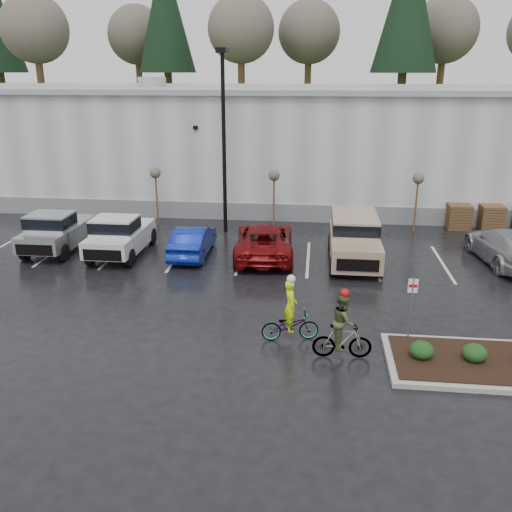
# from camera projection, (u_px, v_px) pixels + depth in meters

# --- Properties ---
(ground) EXTENTS (120.00, 120.00, 0.00)m
(ground) POSITION_uv_depth(u_px,v_px,m) (287.00, 340.00, 17.35)
(ground) COLOR black
(ground) RESTS_ON ground
(warehouse) EXTENTS (60.50, 15.50, 7.20)m
(warehouse) POSITION_uv_depth(u_px,v_px,m) (307.00, 141.00, 36.84)
(warehouse) COLOR #ADAEB1
(warehouse) RESTS_ON ground
(wooded_ridge) EXTENTS (80.00, 25.00, 6.00)m
(wooded_ridge) POSITION_uv_depth(u_px,v_px,m) (312.00, 121.00, 58.68)
(wooded_ridge) COLOR #253616
(wooded_ridge) RESTS_ON ground
(lamppost) EXTENTS (0.50, 1.00, 9.22)m
(lamppost) POSITION_uv_depth(u_px,v_px,m) (224.00, 123.00, 27.21)
(lamppost) COLOR black
(lamppost) RESTS_ON ground
(sapling_west) EXTENTS (0.60, 0.60, 3.20)m
(sapling_west) POSITION_uv_depth(u_px,v_px,m) (155.00, 176.00, 29.54)
(sapling_west) COLOR #503D20
(sapling_west) RESTS_ON ground
(sapling_mid) EXTENTS (0.60, 0.60, 3.20)m
(sapling_mid) POSITION_uv_depth(u_px,v_px,m) (274.00, 179.00, 28.85)
(sapling_mid) COLOR #503D20
(sapling_mid) RESTS_ON ground
(sapling_east) EXTENTS (0.60, 0.60, 3.20)m
(sapling_east) POSITION_uv_depth(u_px,v_px,m) (418.00, 182.00, 28.05)
(sapling_east) COLOR #503D20
(sapling_east) RESTS_ON ground
(pallet_stack_a) EXTENTS (1.20, 1.20, 1.35)m
(pallet_stack_a) POSITION_uv_depth(u_px,v_px,m) (458.00, 216.00, 29.39)
(pallet_stack_a) COLOR #503D20
(pallet_stack_a) RESTS_ON ground
(pallet_stack_b) EXTENTS (1.20, 1.20, 1.35)m
(pallet_stack_b) POSITION_uv_depth(u_px,v_px,m) (491.00, 217.00, 29.21)
(pallet_stack_b) COLOR #503D20
(pallet_stack_b) RESTS_ON ground
(shrub_a) EXTENTS (0.70, 0.70, 0.52)m
(shrub_a) POSITION_uv_depth(u_px,v_px,m) (422.00, 350.00, 15.85)
(shrub_a) COLOR #133716
(shrub_a) RESTS_ON curb_island
(shrub_b) EXTENTS (0.70, 0.70, 0.52)m
(shrub_b) POSITION_uv_depth(u_px,v_px,m) (475.00, 353.00, 15.69)
(shrub_b) COLOR #133716
(shrub_b) RESTS_ON curb_island
(fire_lane_sign) EXTENTS (0.30, 0.05, 2.20)m
(fire_lane_sign) POSITION_uv_depth(u_px,v_px,m) (411.00, 302.00, 16.68)
(fire_lane_sign) COLOR gray
(fire_lane_sign) RESTS_ON ground
(pickup_silver) EXTENTS (2.10, 5.20, 1.96)m
(pickup_silver) POSITION_uv_depth(u_px,v_px,m) (60.00, 229.00, 25.99)
(pickup_silver) COLOR #ACAFB3
(pickup_silver) RESTS_ON ground
(pickup_white) EXTENTS (2.10, 5.20, 1.96)m
(pickup_white) POSITION_uv_depth(u_px,v_px,m) (123.00, 233.00, 25.33)
(pickup_white) COLOR silver
(pickup_white) RESTS_ON ground
(car_blue) EXTENTS (1.53, 4.28, 1.41)m
(car_blue) POSITION_uv_depth(u_px,v_px,m) (193.00, 241.00, 25.07)
(car_blue) COLOR navy
(car_blue) RESTS_ON ground
(car_red) EXTENTS (2.97, 5.74, 1.55)m
(car_red) POSITION_uv_depth(u_px,v_px,m) (264.00, 240.00, 24.92)
(car_red) COLOR maroon
(car_red) RESTS_ON ground
(suv_tan) EXTENTS (2.20, 5.10, 2.06)m
(suv_tan) POSITION_uv_depth(u_px,v_px,m) (354.00, 240.00, 24.06)
(suv_tan) COLOR tan
(suv_tan) RESTS_ON ground
(car_far_silver) EXTENTS (2.82, 5.66, 1.58)m
(car_far_silver) POSITION_uv_depth(u_px,v_px,m) (507.00, 246.00, 24.01)
(car_far_silver) COLOR #A5A8AD
(car_far_silver) RESTS_ON ground
(cyclist_hivis) EXTENTS (1.91, 0.98, 2.21)m
(cyclist_hivis) POSITION_uv_depth(u_px,v_px,m) (290.00, 320.00, 17.14)
(cyclist_hivis) COLOR #3F3F44
(cyclist_hivis) RESTS_ON ground
(cyclist_olive) EXTENTS (1.73, 0.84, 2.22)m
(cyclist_olive) POSITION_uv_depth(u_px,v_px,m) (343.00, 333.00, 16.02)
(cyclist_olive) COLOR #3F3F44
(cyclist_olive) RESTS_ON ground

